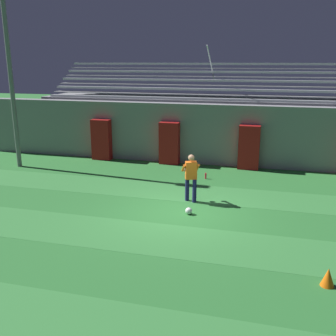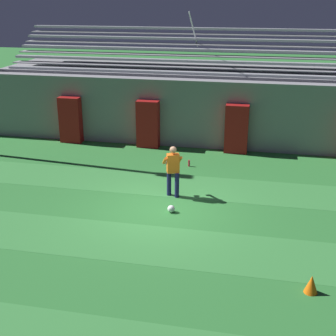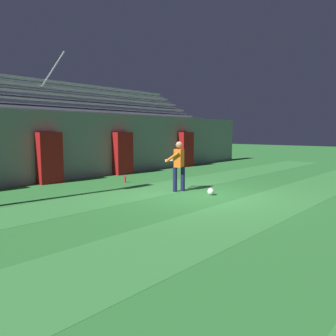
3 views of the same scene
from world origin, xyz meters
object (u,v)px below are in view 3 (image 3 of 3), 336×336
goalkeeper (178,163)px  water_bottle (125,179)px  padding_pillar_gate_left (50,158)px  soccer_ball (211,192)px  padding_pillar_gate_right (123,153)px  padding_pillar_far_right (186,149)px

goalkeeper → water_bottle: (0.07, 2.80, -0.83)m
padding_pillar_gate_left → goalkeeper: 5.21m
soccer_ball → water_bottle: 3.99m
padding_pillar_gate_left → padding_pillar_gate_right: (3.66, 0.00, 0.00)m
padding_pillar_gate_right → goalkeeper: padding_pillar_gate_right is taller
padding_pillar_gate_right → water_bottle: (-1.59, -2.01, -0.86)m
padding_pillar_gate_left → padding_pillar_gate_right: bearing=0.0°
padding_pillar_gate_left → padding_pillar_far_right: (8.35, 0.00, 0.00)m
goalkeeper → soccer_ball: bearing=-81.3°
goalkeeper → water_bottle: bearing=88.6°
padding_pillar_gate_left → padding_pillar_far_right: same height
padding_pillar_far_right → water_bottle: bearing=-162.3°
padding_pillar_gate_right → padding_pillar_far_right: same height
padding_pillar_gate_right → padding_pillar_far_right: 4.70m
padding_pillar_gate_left → goalkeeper: size_ratio=1.18×
padding_pillar_gate_left → soccer_ball: 6.44m
padding_pillar_gate_left → soccer_ball: padding_pillar_gate_left is taller
padding_pillar_gate_left → soccer_ball: bearing=-70.0°
padding_pillar_far_right → goalkeeper: padding_pillar_far_right is taller
padding_pillar_gate_left → padding_pillar_gate_right: 3.66m
goalkeeper → padding_pillar_far_right: bearing=37.1°
padding_pillar_gate_right → water_bottle: padding_pillar_gate_right is taller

